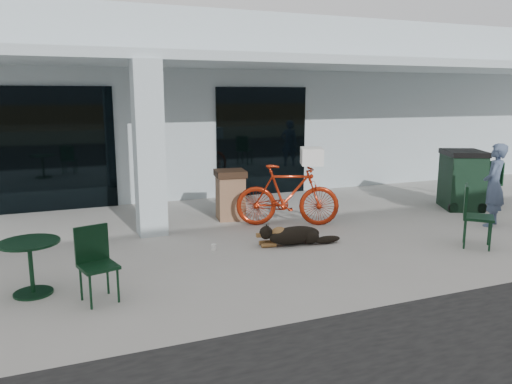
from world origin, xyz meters
name	(u,v)px	position (x,y,z in m)	size (l,w,h in m)	color
ground	(278,261)	(0.00, 0.00, 0.00)	(80.00, 80.00, 0.00)	#A6A39D
building	(161,104)	(0.00, 8.50, 2.25)	(22.00, 7.00, 4.50)	silver
storefront_glass_left	(48,150)	(-3.20, 4.98, 1.35)	(2.80, 0.06, 2.70)	black
storefront_glass_right	(262,142)	(1.80, 4.98, 1.35)	(2.40, 0.06, 2.70)	black
column	(149,149)	(-1.50, 2.30, 1.56)	(0.50, 0.50, 3.12)	silver
overhang	(207,61)	(0.00, 3.60, 3.21)	(22.00, 2.80, 0.18)	silver
bicycle	(288,195)	(1.06, 1.90, 0.60)	(0.56, 2.00, 1.20)	#9F240C
laundry_basket	(312,156)	(1.48, 1.73, 1.36)	(0.54, 0.40, 0.32)	white
dog	(295,234)	(0.63, 0.70, 0.18)	(1.09, 0.36, 0.36)	black
cup_near_dog	(214,247)	(-0.74, 0.92, 0.05)	(0.08, 0.08, 0.10)	white
cafe_table_near	(31,268)	(-3.44, 0.02, 0.35)	(0.75, 0.75, 0.70)	#133820
cafe_chair_near	(98,265)	(-2.66, -0.54, 0.47)	(0.42, 0.46, 0.93)	#133820
cafe_table_far	(468,190)	(5.50, 1.76, 0.42)	(0.89, 0.89, 0.83)	#133820
cafe_chair_far_a	(478,217)	(3.41, -0.56, 0.52)	(0.47, 0.52, 1.05)	#133820
cafe_chair_far_b	(488,184)	(6.10, 1.80, 0.50)	(0.46, 0.50, 1.01)	#133820
person	(494,185)	(4.75, 0.40, 0.81)	(0.59, 0.39, 1.61)	#435371
cup_on_table	(474,168)	(5.67, 1.83, 0.89)	(0.08, 0.08, 0.11)	white
trash_receptacle	(230,195)	(0.20, 2.80, 0.51)	(0.60, 0.60, 1.02)	brown
wheeled_bin	(462,180)	(5.33, 1.81, 0.65)	(0.80, 1.02, 1.31)	black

